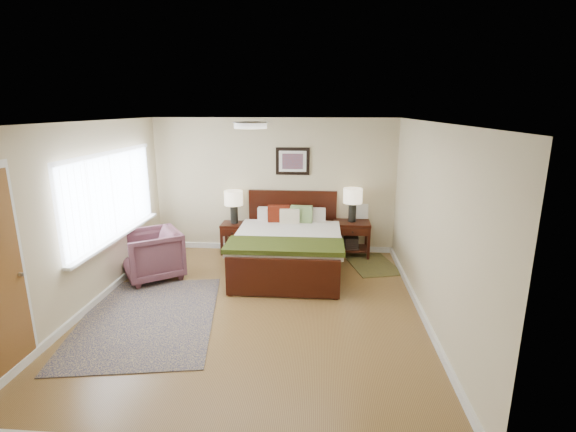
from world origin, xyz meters
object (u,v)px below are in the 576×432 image
Objects in this scene: lamp_right at (353,199)px; armchair at (152,255)px; nightstand_left at (234,230)px; bed at (288,240)px; rug_persian at (148,318)px; lamp_left at (234,201)px; nightstand_right at (351,236)px.

lamp_right reaches higher than armchair.
lamp_right is at bearing 0.54° from nightstand_left.
nightstand_left is at bearing 105.49° from armchair.
bed is at bearing -36.78° from nightstand_left.
rug_persian is (-1.70, -1.82, -0.53)m from bed.
nightstand_right is at bearing -0.33° from lamp_left.
armchair is 0.36× the size of rug_persian.
lamp_left reaches higher than bed.
lamp_left reaches higher than nightstand_right.
bed is 0.90× the size of rug_persian.
nightstand_right is 1.07× the size of lamp_left.
armchair is at bearing -167.14° from bed.
bed is 2.21m from armchair.
nightstand_left is at bearing -179.80° from nightstand_right.
bed reaches higher than nightstand_left.
nightstand_left is at bearing 143.22° from bed.
nightstand_right is at bearing 76.93° from armchair.
lamp_left is at bearing 142.53° from bed.
lamp_right is at bearing 33.81° from rug_persian.
bed is 2.48× the size of armchair.
nightstand_left is at bearing 67.16° from rug_persian.
bed is 1.48m from lamp_right.
bed is 3.28× the size of nightstand_right.
nightstand_left is 0.55m from lamp_left.
bed is at bearing -143.21° from lamp_right.
lamp_right is (2.18, 0.00, 0.08)m from lamp_left.
bed is 3.51× the size of lamp_right.
lamp_left is (-2.18, 0.01, 0.61)m from nightstand_right.
armchair is (-1.07, -1.32, -0.61)m from lamp_left.
nightstand_right is 2.27m from lamp_left.
armchair is at bearing -157.97° from lamp_right.
lamp_right is 0.71× the size of armchair.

